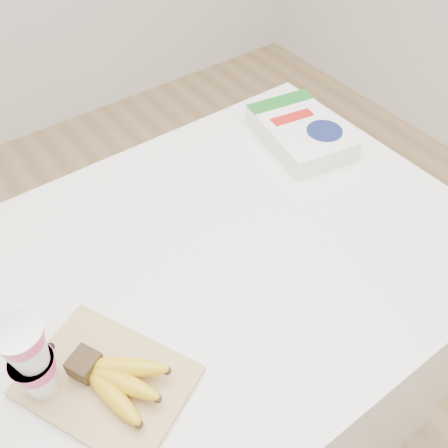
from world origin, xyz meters
name	(u,v)px	position (x,y,z in m)	size (l,w,h in m)	color
room	(179,89)	(0.00, 0.00, 1.35)	(4.00, 4.00, 4.00)	tan
table	(200,374)	(0.00, 0.00, 0.47)	(1.25, 0.83, 0.94)	white
cutting_board	(107,381)	(-0.25, -0.12, 0.94)	(0.20, 0.27, 0.01)	tan
bananas	(116,379)	(-0.24, -0.14, 0.97)	(0.15, 0.18, 0.06)	#382816
yogurt_stack	(31,359)	(-0.34, -0.07, 1.04)	(0.08, 0.08, 0.17)	white
cereal_box	(301,132)	(0.46, 0.18, 0.97)	(0.22, 0.29, 0.06)	white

